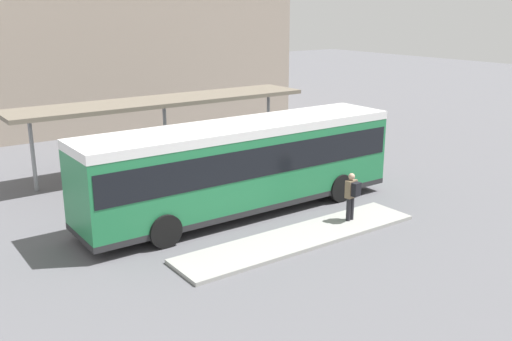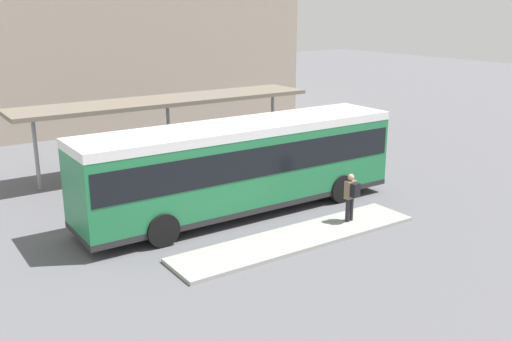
{
  "view_description": "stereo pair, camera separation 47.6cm",
  "coord_description": "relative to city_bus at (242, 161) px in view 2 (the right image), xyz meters",
  "views": [
    {
      "loc": [
        -10.85,
        -16.03,
        7.11
      ],
      "look_at": [
        0.59,
        0.0,
        1.46
      ],
      "focal_mm": 40.0,
      "sensor_mm": 36.0,
      "label": 1
    },
    {
      "loc": [
        -10.45,
        -16.3,
        7.11
      ],
      "look_at": [
        0.59,
        0.0,
        1.46
      ],
      "focal_mm": 40.0,
      "sensor_mm": 36.0,
      "label": 2
    }
  ],
  "objects": [
    {
      "name": "city_bus",
      "position": [
        0.0,
        0.0,
        0.0
      ],
      "size": [
        11.93,
        2.67,
        3.25
      ],
      "rotation": [
        0.0,
        0.0,
        0.0
      ],
      "color": "#237A47",
      "rests_on": "ground_plane"
    },
    {
      "name": "bicycle_black",
      "position": [
        8.9,
        5.37,
        -1.52
      ],
      "size": [
        0.48,
        1.74,
        0.75
      ],
      "rotation": [
        0.0,
        0.0,
        -1.41
      ],
      "color": "black",
      "rests_on": "ground_plane"
    },
    {
      "name": "pedestrian_waiting",
      "position": [
        2.36,
        -3.08,
        -0.82
      ],
      "size": [
        0.43,
        0.46,
        1.66
      ],
      "rotation": [
        0.0,
        0.0,
        1.72
      ],
      "color": "#232328",
      "rests_on": "curb_island"
    },
    {
      "name": "ground_plane",
      "position": [
        -0.01,
        -0.0,
        -1.9
      ],
      "size": [
        120.0,
        120.0,
        0.0
      ],
      "primitive_type": "plane",
      "color": "#5B5B60"
    },
    {
      "name": "curb_island",
      "position": [
        0.07,
        -3.13,
        -1.84
      ],
      "size": [
        8.64,
        1.8,
        0.12
      ],
      "color": "#9E9E99",
      "rests_on": "ground_plane"
    },
    {
      "name": "station_building",
      "position": [
        4.42,
        23.49,
        3.51
      ],
      "size": [
        20.39,
        15.67,
        10.82
      ],
      "color": "gray",
      "rests_on": "ground_plane"
    },
    {
      "name": "station_shelter",
      "position": [
        0.48,
        6.93,
        1.15
      ],
      "size": [
        13.71,
        2.66,
        3.19
      ],
      "color": "#706656",
      "rests_on": "ground_plane"
    },
    {
      "name": "bicycle_yellow",
      "position": [
        8.6,
        6.09,
        -1.51
      ],
      "size": [
        0.48,
        1.8,
        0.78
      ],
      "rotation": [
        0.0,
        0.0,
        1.43
      ],
      "color": "black",
      "rests_on": "ground_plane"
    }
  ]
}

